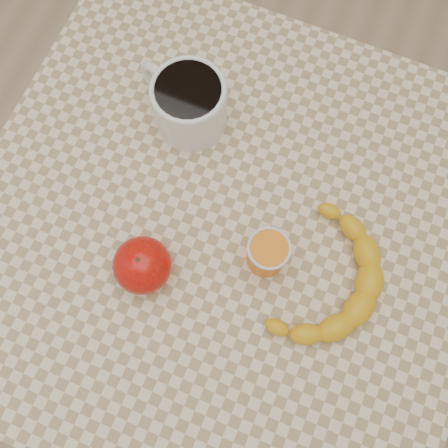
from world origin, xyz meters
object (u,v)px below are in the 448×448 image
at_px(coffee_mug, 188,102).
at_px(orange_juice_glass, 267,253).
at_px(table, 224,241).
at_px(apple, 142,265).
at_px(banana, 328,282).

distance_m(coffee_mug, orange_juice_glass, 0.26).
height_order(table, orange_juice_glass, orange_juice_glass).
xyz_separation_m(table, apple, (-0.08, -0.11, 0.12)).
relative_size(coffee_mug, banana, 0.59).
relative_size(apple, banana, 0.32).
bearing_deg(orange_juice_glass, table, 164.54).
xyz_separation_m(apple, banana, (0.26, 0.08, -0.02)).
bearing_deg(coffee_mug, table, -50.58).
xyz_separation_m(coffee_mug, apple, (0.04, -0.26, -0.01)).
bearing_deg(table, coffee_mug, 129.42).
relative_size(table, apple, 8.52).
xyz_separation_m(table, orange_juice_glass, (0.08, -0.02, 0.12)).
bearing_deg(banana, orange_juice_glass, -167.79).
height_order(table, banana, banana).
bearing_deg(table, banana, -7.56).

